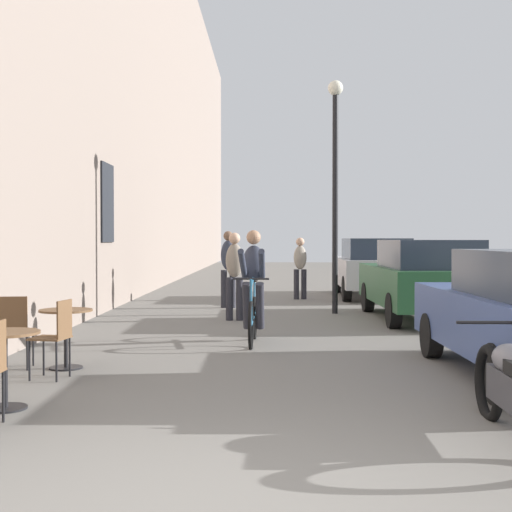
% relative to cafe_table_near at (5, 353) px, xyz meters
% --- Properties ---
extents(building_facade_left, '(0.54, 68.00, 13.28)m').
position_rel_cafe_table_near_xyz_m(building_facade_left, '(-1.32, 11.41, 6.12)').
color(building_facade_left, gray).
rests_on(building_facade_left, ground_plane).
extents(cafe_table_near, '(0.64, 0.64, 0.72)m').
position_rel_cafe_table_near_xyz_m(cafe_table_near, '(0.00, 0.00, 0.00)').
color(cafe_table_near, black).
rests_on(cafe_table_near, ground_plane).
extents(cafe_table_mid, '(0.64, 0.64, 0.72)m').
position_rel_cafe_table_near_xyz_m(cafe_table_mid, '(-0.03, 2.06, 0.00)').
color(cafe_table_mid, black).
rests_on(cafe_table_mid, ground_plane).
extents(cafe_chair_mid_toward_street, '(0.42, 0.42, 0.89)m').
position_rel_cafe_table_near_xyz_m(cafe_chair_mid_toward_street, '(-0.62, 1.99, -0.00)').
color(cafe_chair_mid_toward_street, black).
rests_on(cafe_chair_mid_toward_street, ground_plane).
extents(cafe_chair_mid_toward_wall, '(0.44, 0.44, 0.89)m').
position_rel_cafe_table_near_xyz_m(cafe_chair_mid_toward_wall, '(0.05, 1.42, -0.00)').
color(cafe_chair_mid_toward_wall, black).
rests_on(cafe_chair_mid_toward_wall, ground_plane).
extents(cyclist_on_bicycle, '(0.52, 1.76, 1.74)m').
position_rel_cafe_table_near_xyz_m(cyclist_on_bicycle, '(2.20, 4.31, 0.29)').
color(cyclist_on_bicycle, black).
rests_on(cyclist_on_bicycle, ground_plane).
extents(pedestrian_near, '(0.34, 0.24, 1.70)m').
position_rel_cafe_table_near_xyz_m(pedestrian_near, '(1.77, 7.21, 0.44)').
color(pedestrian_near, '#26262D').
rests_on(pedestrian_near, ground_plane).
extents(pedestrian_mid, '(0.35, 0.26, 1.75)m').
position_rel_cafe_table_near_xyz_m(pedestrian_mid, '(1.51, 9.72, 0.47)').
color(pedestrian_mid, '#26262D').
rests_on(pedestrian_mid, ground_plane).
extents(pedestrian_far, '(0.38, 0.30, 1.61)m').
position_rel_cafe_table_near_xyz_m(pedestrian_far, '(3.25, 12.05, 0.38)').
color(pedestrian_far, '#26262D').
rests_on(pedestrian_far, ground_plane).
extents(street_lamp, '(0.32, 0.32, 4.90)m').
position_rel_cafe_table_near_xyz_m(street_lamp, '(3.83, 8.51, 2.59)').
color(street_lamp, black).
rests_on(street_lamp, ground_plane).
extents(parked_car_second, '(1.91, 4.41, 1.56)m').
position_rel_cafe_table_near_xyz_m(parked_car_second, '(5.43, 7.36, 0.29)').
color(parked_car_second, '#23512D').
rests_on(parked_car_second, ground_plane).
extents(parked_car_third, '(1.93, 4.49, 1.59)m').
position_rel_cafe_table_near_xyz_m(parked_car_third, '(5.25, 12.72, 0.30)').
color(parked_car_third, '#B7B7BC').
rests_on(parked_car_third, ground_plane).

